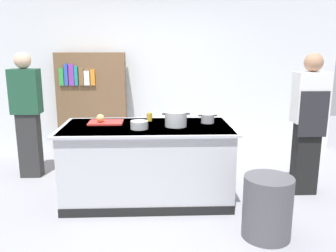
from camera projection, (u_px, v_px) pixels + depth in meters
ground_plane at (148, 199)px, 4.23m from camera, size 10.00×10.00×0.00m
back_wall at (149, 64)px, 5.95m from camera, size 6.40×0.12×3.00m
counter_island at (147, 162)px, 4.13m from camera, size 1.98×0.98×0.90m
cutting_board at (106, 122)px, 4.16m from camera, size 0.40×0.28×0.02m
onion at (100, 118)px, 4.12m from camera, size 0.10×0.10×0.10m
stock_pot at (176, 119)px, 3.99m from camera, size 0.31×0.25×0.17m
sauce_pan at (208, 119)px, 4.17m from camera, size 0.22×0.15×0.11m
mixing_bowl at (139, 125)px, 3.87m from camera, size 0.19×0.19×0.09m
juice_cup at (149, 117)px, 4.29m from camera, size 0.07×0.07×0.10m
trash_bin at (267, 207)px, 3.32m from camera, size 0.46×0.46×0.60m
person_chef at (308, 121)px, 4.22m from camera, size 0.38×0.25×1.72m
person_guest at (27, 112)px, 4.79m from camera, size 0.38×0.24×1.72m
bookshelf at (92, 105)px, 5.76m from camera, size 1.10×0.31×1.70m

